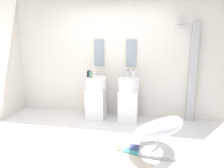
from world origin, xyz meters
The scene contains 17 objects.
ground_plane centered at (0.00, 0.00, -0.02)m, with size 4.80×3.60×0.04m, color silver.
rear_partition centered at (0.00, 1.65, 1.30)m, with size 4.80×0.10×2.60m, color silver.
pedestal_sink_left centered at (-0.36, 1.28, 0.49)m, with size 0.45×0.45×1.03m.
pedestal_sink_right centered at (0.36, 1.28, 0.49)m, with size 0.45×0.45×1.03m.
vanity_mirror_left centered at (-0.36, 1.58, 1.42)m, with size 0.22×0.03×0.58m, color #8C9EA8.
vanity_mirror_right centered at (0.36, 1.58, 1.42)m, with size 0.22×0.03×0.58m, color #8C9EA8.
shower_column centered at (1.64, 1.53, 1.08)m, with size 0.49×0.24×2.05m.
lounge_chair centered at (0.99, 0.01, 0.35)m, with size 1.05×1.05×0.65m.
area_rug centered at (0.48, -0.11, 0.01)m, with size 0.92×0.75×0.01m, color beige.
magazine_teal centered at (0.63, -0.09, 0.02)m, with size 0.29×0.16×0.02m, color teal.
magazine_navy centered at (0.68, 0.03, 0.02)m, with size 0.27×0.20×0.02m, color navy.
coffee_mug centered at (0.41, -0.06, 0.06)m, with size 0.08×0.08×0.10m, color white.
soap_bottle_green centered at (-0.43, 1.14, 0.99)m, with size 0.05×0.05×0.14m.
soap_bottle_clear centered at (0.32, 1.40, 1.00)m, with size 0.05×0.05×0.15m.
soap_bottle_blue centered at (-0.51, 1.30, 0.99)m, with size 0.06×0.06×0.14m.
soap_bottle_white centered at (0.47, 1.22, 1.01)m, with size 0.04×0.04×0.19m.
soap_bottle_black centered at (-0.51, 1.21, 0.99)m, with size 0.04×0.04×0.14m.
Camera 1 is at (0.97, -3.40, 1.86)m, focal length 36.89 mm.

